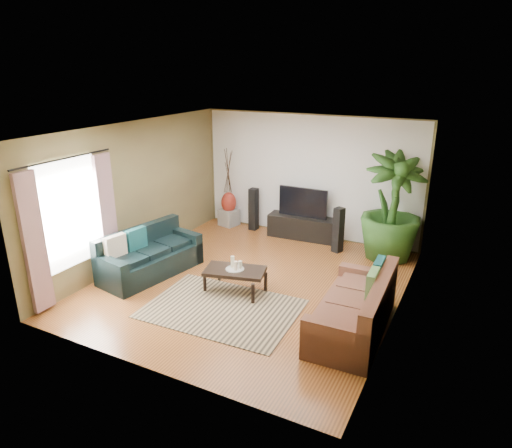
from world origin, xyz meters
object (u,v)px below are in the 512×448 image
Objects in this scene: pedestal at (229,217)px; tv_stand at (302,227)px; television at (303,202)px; speaker_left at (254,209)px; coffee_table at (235,280)px; potted_plant at (392,207)px; sofa_right at (353,304)px; speaker_right at (338,230)px; side_table at (161,242)px; sofa_left at (150,253)px; vase at (229,202)px.

tv_stand is at bearing 0.00° from pedestal.
television is 1.11× the size of speaker_left.
tv_stand reaches higher than pedestal.
coffee_table is 3.43m from pedestal.
television reaches higher than speaker_left.
coffee_table is 2.60× the size of pedestal.
potted_plant is at bearing -7.46° from television.
tv_stand is 1.52× the size of speaker_left.
television reaches higher than sofa_right.
speaker_right is 3.64m from side_table.
pedestal is (-3.82, 0.25, -0.87)m from potted_plant.
coffee_table is (1.72, 0.10, -0.22)m from sofa_left.
speaker_left is 1.04× the size of speaker_right.
television is at bearing 44.21° from side_table.
sofa_left is 0.96m from side_table.
coffee_table is 1.91× the size of side_table.
television is (0.07, 2.90, 0.62)m from coffee_table.
speaker_right reaches higher than tv_stand.
speaker_left is at bearing 180.00° from television.
television is 2.21× the size of vase.
potted_plant is at bearing -179.81° from sofa_right.
coffee_table is 0.67× the size of tv_stand.
television is 1.26m from speaker_left.
sofa_left is at bearing -117.13° from speaker_right.
vase reaches higher than side_table.
pedestal is at bearing 0.00° from vase.
potted_plant reaches higher than television.
sofa_left reaches higher than vase.
speaker_left is at bearing 176.60° from tv_stand.
sofa_right is 1.33× the size of tv_stand.
vase is at bearing 81.01° from side_table.
pedestal is at bearing -168.85° from speaker_right.
vase is (-1.82, 2.90, 0.36)m from coffee_table.
pedestal is 2.20m from side_table.
coffee_table is 1.02× the size of speaker_left.
speaker_right is at bearing -27.05° from tv_stand.
sofa_left is at bearing -94.33° from sofa_right.
speaker_left reaches higher than coffee_table.
speaker_left reaches higher than side_table.
sofa_right is at bearing -38.96° from pedestal.
tv_stand is at bearing 0.00° from vase.
television is 1.16× the size of speaker_right.
speaker_left is 2.40m from side_table.
vase is at bearing 180.00° from television.
tv_stand is 2.85× the size of side_table.
speaker_right is (-1.09, 2.76, 0.05)m from sofa_right.
television is (-2.04, 3.17, 0.40)m from sofa_right.
sofa_left is 3.02m from pedestal.
vase is (-3.82, 0.25, -0.49)m from potted_plant.
sofa_right is 0.94× the size of potted_plant.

